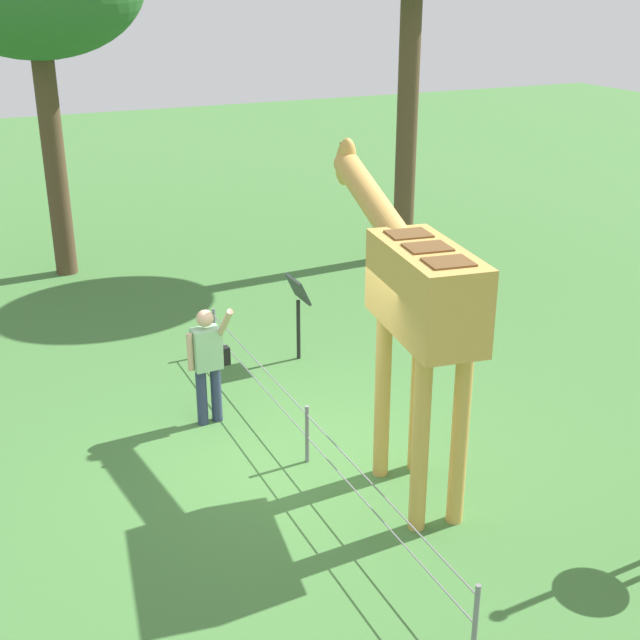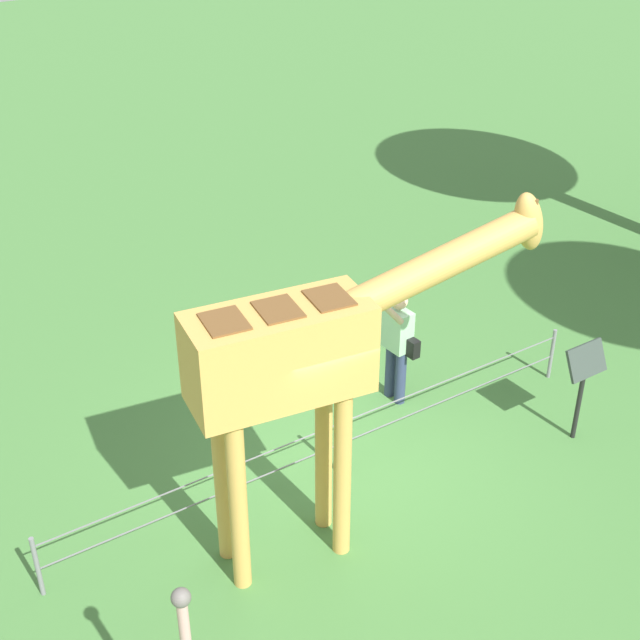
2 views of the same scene
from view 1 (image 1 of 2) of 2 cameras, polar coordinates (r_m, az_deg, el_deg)
name	(u,v)px [view 1 (image 1 of 2)]	position (r m, az deg, el deg)	size (l,w,h in m)	color
ground_plane	(312,460)	(10.44, -0.57, -9.39)	(60.00, 60.00, 0.00)	#427538
giraffe	(414,294)	(9.04, 6.32, 1.78)	(3.73, 1.01, 3.62)	gold
visitor	(208,359)	(10.96, -7.52, -2.64)	(0.62, 0.58, 1.72)	navy
info_sign	(298,301)	(12.71, -1.48, 1.32)	(0.56, 0.21, 1.32)	black
wire_fence	(307,432)	(10.21, -0.87, -7.52)	(7.05, 0.05, 0.75)	slate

